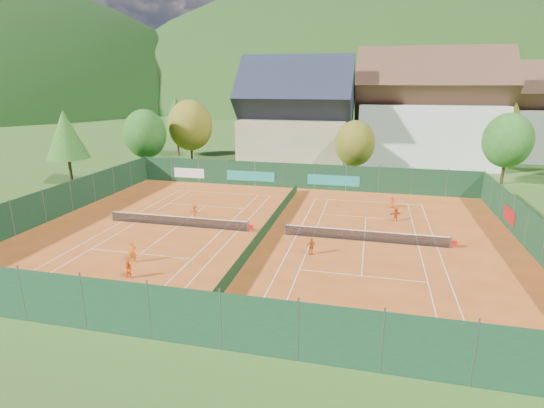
{
  "coord_description": "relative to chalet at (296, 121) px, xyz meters",
  "views": [
    {
      "loc": [
        8.13,
        -32.34,
        12.2
      ],
      "look_at": [
        0.0,
        2.0,
        2.0
      ],
      "focal_mm": 28.0,
      "sensor_mm": 36.0,
      "label": 1
    }
  ],
  "objects": [
    {
      "name": "tree_east_front",
      "position": [
        27.0,
        -6.0,
        -1.23
      ],
      "size": [
        5.72,
        5.72,
        8.69
      ],
      "color": "#412817",
      "rests_on": "ground"
    },
    {
      "name": "loose_ball_3",
      "position": [
        -0.93,
        -23.71,
        -6.59
      ],
      "size": [
        0.07,
        0.07,
        0.07
      ],
      "primitive_type": "sphere",
      "color": "#CCD833",
      "rests_on": "ground"
    },
    {
      "name": "chalet",
      "position": [
        0.0,
        0.0,
        0.0
      ],
      "size": [
        16.2,
        12.0,
        16.0
      ],
      "color": "#C2B489",
      "rests_on": "ground"
    },
    {
      "name": "player_right_near",
      "position": [
        7.27,
        -33.62,
        -5.98
      ],
      "size": [
        0.79,
        0.73,
        1.3
      ],
      "primitive_type": "imported",
      "rotation": [
        0.0,
        0.0,
        0.7
      ],
      "color": "#CD5A12",
      "rests_on": "ground"
    },
    {
      "name": "fence_east",
      "position": [
        23.0,
        -29.95,
        -5.14
      ],
      "size": [
        0.09,
        32.0,
        3.0
      ],
      "color": "#14391F",
      "rests_on": "ground"
    },
    {
      "name": "ground",
      "position": [
        3.0,
        -30.0,
        -6.64
      ],
      "size": [
        600.0,
        600.0,
        0.0
      ],
      "primitive_type": "plane",
      "color": "#2D541A",
      "rests_on": "ground"
    },
    {
      "name": "clay_pad",
      "position": [
        3.0,
        -30.0,
        -6.62
      ],
      "size": [
        40.0,
        32.0,
        0.01
      ],
      "primitive_type": "cube",
      "color": "#B9521B",
      "rests_on": "ground"
    },
    {
      "name": "tree_west_front",
      "position": [
        -19.0,
        -10.0,
        -1.23
      ],
      "size": [
        5.72,
        5.72,
        8.69
      ],
      "color": "#4D311B",
      "rests_on": "ground"
    },
    {
      "name": "loose_ball_0",
      "position": [
        -3.36,
        -33.19,
        -6.59
      ],
      "size": [
        0.07,
        0.07,
        0.07
      ],
      "primitive_type": "sphere",
      "color": "#CCD833",
      "rests_on": "ground"
    },
    {
      "name": "tree_west_mid",
      "position": [
        -15.0,
        -4.0,
        -0.56
      ],
      "size": [
        6.44,
        6.44,
        9.78
      ],
      "color": "#4C301B",
      "rests_on": "ground"
    },
    {
      "name": "court_divider",
      "position": [
        3.0,
        -30.0,
        -6.12
      ],
      "size": [
        0.03,
        28.8,
        1.0
      ],
      "color": "#133418",
      "rests_on": "ground"
    },
    {
      "name": "player_left_mid",
      "position": [
        -3.54,
        -40.28,
        -6.0
      ],
      "size": [
        0.61,
        0.48,
        1.24
      ],
      "primitive_type": "imported",
      "rotation": [
        0.0,
        0.0,
        -0.01
      ],
      "color": "orange",
      "rests_on": "ground"
    },
    {
      "name": "tree_west_side",
      "position": [
        -25.0,
        -18.0,
        -0.56
      ],
      "size": [
        5.04,
        5.04,
        9.0
      ],
      "color": "#432F18",
      "rests_on": "ground"
    },
    {
      "name": "player_left_far",
      "position": [
        -4.31,
        -27.96,
        -5.9
      ],
      "size": [
        1.0,
        0.65,
        1.45
      ],
      "primitive_type": "imported",
      "rotation": [
        0.0,
        0.0,
        3.26
      ],
      "color": "#CF4E12",
      "rests_on": "ground"
    },
    {
      "name": "court_markings_right",
      "position": [
        11.0,
        -30.0,
        -6.61
      ],
      "size": [
        11.03,
        23.83,
        0.0
      ],
      "color": "white",
      "rests_on": "ground"
    },
    {
      "name": "fence_north",
      "position": [
        2.54,
        -14.01,
        -5.16
      ],
      "size": [
        40.0,
        0.1,
        3.0
      ],
      "color": "#12331C",
      "rests_on": "ground"
    },
    {
      "name": "fence_south",
      "position": [
        3.0,
        -46.0,
        -5.12
      ],
      "size": [
        40.0,
        0.04,
        3.0
      ],
      "color": "#143821",
      "rests_on": "ground"
    },
    {
      "name": "fence_west",
      "position": [
        -17.0,
        -30.0,
        -5.12
      ],
      "size": [
        0.04,
        32.0,
        3.0
      ],
      "color": "#13341E",
      "rests_on": "ground"
    },
    {
      "name": "tree_west_back",
      "position": [
        -21.0,
        4.0,
        0.11
      ],
      "size": [
        5.6,
        5.6,
        10.0
      ],
      "color": "#4A301A",
      "rests_on": "ground"
    },
    {
      "name": "tennis_net_left",
      "position": [
        -4.85,
        -30.0,
        -6.12
      ],
      "size": [
        13.3,
        0.1,
        1.02
      ],
      "color": "#59595B",
      "rests_on": "ground"
    },
    {
      "name": "player_right_far_b",
      "position": [
        13.6,
        -24.14,
        -6.0
      ],
      "size": [
        1.19,
        0.85,
        1.24
      ],
      "primitive_type": "imported",
      "rotation": [
        0.0,
        0.0,
        3.61
      ],
      "color": "#D24212",
      "rests_on": "ground"
    },
    {
      "name": "ball_hopper",
      "position": [
        13.33,
        -42.92,
        -6.07
      ],
      "size": [
        0.34,
        0.34,
        0.8
      ],
      "color": "slate",
      "rests_on": "ground"
    },
    {
      "name": "player_right_far_a",
      "position": [
        13.38,
        -19.84,
        -5.99
      ],
      "size": [
        0.65,
        0.46,
        1.26
      ],
      "primitive_type": "imported",
      "rotation": [
        0.0,
        0.0,
        3.05
      ],
      "color": "#E44E14",
      "rests_on": "ground"
    },
    {
      "name": "hotel_block_b",
      "position": [
        33.0,
        14.0,
        -0.01
      ],
      "size": [
        17.28,
        10.0,
        15.5
      ],
      "color": "silver",
      "rests_on": "ground"
    },
    {
      "name": "tennis_net_right",
      "position": [
        11.15,
        -30.0,
        -6.12
      ],
      "size": [
        13.3,
        0.1,
        1.02
      ],
      "color": "#59595B",
      "rests_on": "ground"
    },
    {
      "name": "tree_center",
      "position": [
        9.0,
        -8.0,
        -1.91
      ],
      "size": [
        5.01,
        5.01,
        7.6
      ],
      "color": "#412517",
      "rests_on": "ground"
    },
    {
      "name": "loose_ball_1",
      "position": [
        5.35,
        -38.97,
        -6.59
      ],
      "size": [
        0.07,
        0.07,
        0.07
      ],
      "primitive_type": "sphere",
      "color": "#CCD833",
      "rests_on": "ground"
    },
    {
      "name": "court_markings_left",
      "position": [
        -5.0,
        -30.0,
        -6.61
      ],
      "size": [
        11.03,
        23.83,
        0.0
      ],
      "color": "white",
      "rests_on": "ground"
    },
    {
      "name": "tree_east_back",
      "position": [
        29.0,
        10.0,
        0.12
      ],
      "size": [
        7.15,
        7.15,
        10.86
      ],
      "color": "#443018",
      "rests_on": "ground"
    },
    {
      "name": "hotel_block_a",
      "position": [
        19.0,
        6.0,
        0.76
      ],
      "size": [
        21.6,
        11.0,
        17.25
      ],
      "color": "silver",
      "rests_on": "ground"
    },
    {
      "name": "loose_ball_2",
      "position": [
        6.32,
        -28.18,
        -6.59
      ],
      "size": [
        0.07,
        0.07,
        0.07
      ],
      "primitive_type": "sphere",
      "color": "#CCD833",
      "rests_on": "ground"
    },
    {
      "name": "player_left_near",
      "position": [
        -4.64,
        -37.94,
        -5.84
      ],
      "size": [
        0.68,
        0.64,
        1.56
      ],
      "primitive_type": "imported",
      "rotation": [
        0.0,
        0.0,
        0.63
      ],
      "color": "orange",
      "rests_on": "ground"
    },
    {
      "name": "mountain_backdrop",
      "position": [
        31.54,
        203.48,
        -46.26
      ],
      "size": [
        820.0,
        530.0,
        242.0
      ],
      "color": "#183210",
      "rests_on": "ground"
    }
  ]
}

